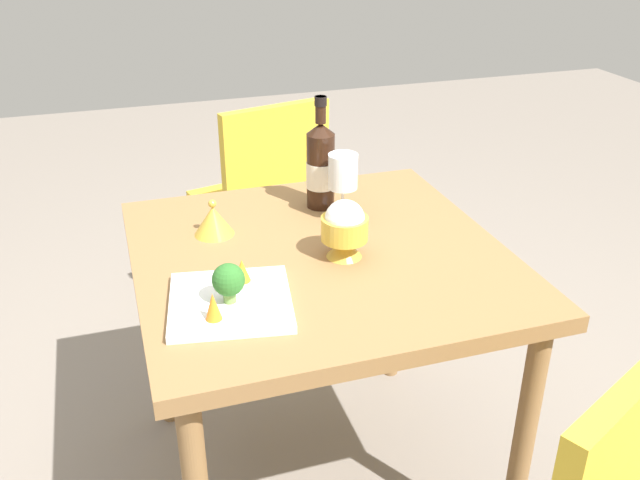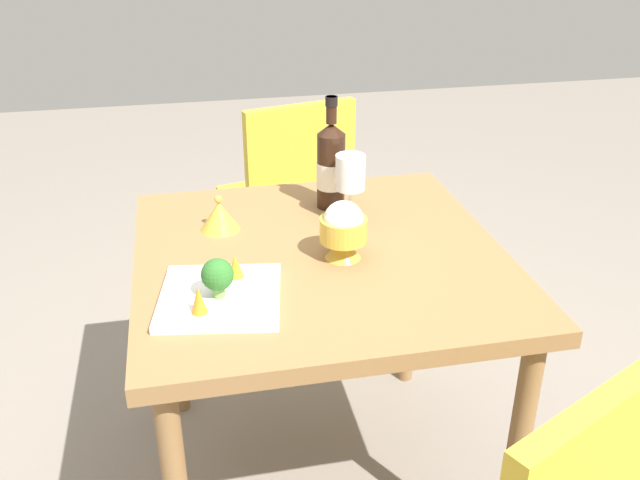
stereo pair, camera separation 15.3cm
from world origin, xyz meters
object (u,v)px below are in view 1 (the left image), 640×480
at_px(broccoli_floret, 229,281).
at_px(wine_bottle, 321,165).
at_px(chair_by_wall, 268,188).
at_px(carrot_garnish_left, 242,270).
at_px(wine_glass, 343,173).
at_px(rice_bowl_lid, 214,220).
at_px(carrot_garnish_right, 213,306).
at_px(serving_plate, 230,302).
at_px(rice_bowl, 345,228).

bearing_deg(broccoli_floret, wine_bottle, 142.40).
height_order(chair_by_wall, carrot_garnish_left, chair_by_wall).
distance_m(chair_by_wall, carrot_garnish_left, 1.05).
xyz_separation_m(chair_by_wall, wine_bottle, (0.62, 0.00, 0.31)).
height_order(wine_glass, rice_bowl_lid, wine_glass).
bearing_deg(chair_by_wall, carrot_garnish_right, -122.32).
height_order(rice_bowl_lid, carrot_garnish_right, rice_bowl_lid).
bearing_deg(wine_glass, broccoli_floret, -47.13).
bearing_deg(serving_plate, wine_glass, 132.14).
xyz_separation_m(rice_bowl, broccoli_floret, (0.14, -0.30, -0.01)).
bearing_deg(wine_glass, rice_bowl_lid, -92.69).
distance_m(wine_bottle, carrot_garnish_left, 0.47).
xyz_separation_m(rice_bowl, carrot_garnish_right, (0.20, -0.34, -0.03)).
height_order(wine_bottle, carrot_garnish_left, wine_bottle).
height_order(serving_plate, carrot_garnish_right, carrot_garnish_right).
bearing_deg(carrot_garnish_left, serving_plate, -31.61).
bearing_deg(serving_plate, rice_bowl, 113.96).
relative_size(wine_bottle, carrot_garnish_right, 5.22).
xyz_separation_m(wine_bottle, broccoli_floret, (0.44, -0.34, -0.05)).
height_order(rice_bowl, rice_bowl_lid, rice_bowl).
distance_m(chair_by_wall, wine_glass, 0.79).
height_order(wine_glass, broccoli_floret, wine_glass).
xyz_separation_m(wine_glass, carrot_garnish_right, (0.39, -0.41, -0.08)).
distance_m(serving_plate, broccoli_floret, 0.06).
relative_size(wine_bottle, wine_glass, 1.70).
height_order(wine_glass, carrot_garnish_left, wine_glass).
bearing_deg(carrot_garnish_left, wine_bottle, 140.85).
bearing_deg(wine_glass, chair_by_wall, -177.70).
xyz_separation_m(wine_glass, carrot_garnish_left, (0.26, -0.32, -0.09)).
height_order(chair_by_wall, wine_glass, wine_glass).
height_order(chair_by_wall, serving_plate, chair_by_wall).
bearing_deg(chair_by_wall, carrot_garnish_left, -120.14).
relative_size(serving_plate, carrot_garnish_right, 4.94).
xyz_separation_m(wine_glass, rice_bowl_lid, (-0.02, -0.33, -0.09)).
bearing_deg(rice_bowl_lid, chair_by_wall, 156.66).
bearing_deg(serving_plate, rice_bowl_lid, 175.54).
relative_size(broccoli_floret, carrot_garnish_left, 1.69).
height_order(rice_bowl_lid, carrot_garnish_left, rice_bowl_lid).
bearing_deg(wine_bottle, carrot_garnish_left, -39.15).
distance_m(wine_bottle, rice_bowl, 0.30).
height_order(chair_by_wall, rice_bowl_lid, chair_by_wall).
bearing_deg(serving_plate, carrot_garnish_left, 148.39).
xyz_separation_m(wine_glass, rice_bowl, (0.19, -0.06, -0.05)).
bearing_deg(broccoli_floret, chair_by_wall, 162.49).
relative_size(carrot_garnish_left, carrot_garnish_right, 0.87).
xyz_separation_m(serving_plate, carrot_garnish_left, (-0.07, 0.04, 0.03)).
relative_size(broccoli_floret, carrot_garnish_right, 1.47).
distance_m(wine_glass, rice_bowl_lid, 0.35).
relative_size(serving_plate, broccoli_floret, 3.35).
height_order(chair_by_wall, wine_bottle, wine_bottle).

